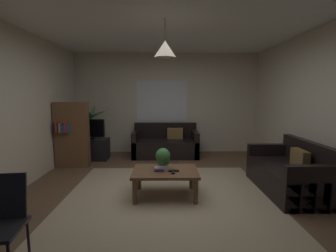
{
  "coord_description": "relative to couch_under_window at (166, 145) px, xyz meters",
  "views": [
    {
      "loc": [
        -0.06,
        -3.61,
        1.57
      ],
      "look_at": [
        0.0,
        0.3,
        1.05
      ],
      "focal_mm": 25.77,
      "sensor_mm": 36.0,
      "label": 1
    }
  ],
  "objects": [
    {
      "name": "book_on_table_2",
      "position": [
        -0.1,
        -2.48,
        0.19
      ],
      "size": [
        0.17,
        0.14,
        0.02
      ],
      "primitive_type": "cube",
      "rotation": [
        0.0,
        0.0,
        0.27
      ],
      "color": "beige",
      "rests_on": "coffee_table"
    },
    {
      "name": "rug",
      "position": [
        0.03,
        -2.61,
        -0.27
      ],
      "size": [
        3.14,
        3.16,
        0.01
      ],
      "primitive_type": "cube",
      "color": "tan",
      "rests_on": "ground"
    },
    {
      "name": "wall_back",
      "position": [
        0.03,
        0.49,
        1.04
      ],
      "size": [
        4.95,
        0.06,
        2.64
      ],
      "primitive_type": "cube",
      "color": "beige",
      "rests_on": "ground"
    },
    {
      "name": "window_pane",
      "position": [
        -0.09,
        0.46,
        1.11
      ],
      "size": [
        1.35,
        0.01,
        1.07
      ],
      "primitive_type": "cube",
      "color": "white"
    },
    {
      "name": "book_on_table_0",
      "position": [
        -0.11,
        -2.48,
        0.15
      ],
      "size": [
        0.15,
        0.12,
        0.02
      ],
      "primitive_type": "cube",
      "rotation": [
        0.0,
        0.0,
        -0.03
      ],
      "color": "#2D4C8C",
      "rests_on": "coffee_table"
    },
    {
      "name": "coffee_table",
      "position": [
        -0.02,
        -2.45,
        0.07
      ],
      "size": [
        0.99,
        0.69,
        0.41
      ],
      "color": "brown",
      "rests_on": "ground"
    },
    {
      "name": "potted_palm_corner",
      "position": [
        -1.93,
        0.16,
        0.32
      ],
      "size": [
        0.88,
        0.87,
        1.37
      ],
      "color": "beige",
      "rests_on": "ground"
    },
    {
      "name": "tv_stand",
      "position": [
        -1.84,
        -0.29,
        -0.03
      ],
      "size": [
        0.9,
        0.44,
        0.5
      ],
      "primitive_type": "cube",
      "color": "black",
      "rests_on": "ground"
    },
    {
      "name": "ceiling",
      "position": [
        0.03,
        -2.41,
        2.38
      ],
      "size": [
        4.83,
        5.75,
        0.02
      ],
      "primitive_type": "cube",
      "color": "white"
    },
    {
      "name": "potted_plant_on_table",
      "position": [
        -0.05,
        -2.43,
        0.31
      ],
      "size": [
        0.23,
        0.24,
        0.34
      ],
      "color": "beige",
      "rests_on": "coffee_table"
    },
    {
      "name": "remote_on_table_1",
      "position": [
        0.11,
        -2.52,
        0.15
      ],
      "size": [
        0.16,
        0.06,
        0.02
      ],
      "primitive_type": "cube",
      "rotation": [
        0.0,
        0.0,
        4.79
      ],
      "color": "black",
      "rests_on": "coffee_table"
    },
    {
      "name": "bookshelf_corner",
      "position": [
        -2.02,
        -0.88,
        0.43
      ],
      "size": [
        0.7,
        0.31,
        1.4
      ],
      "color": "brown",
      "rests_on": "ground"
    },
    {
      "name": "wall_right",
      "position": [
        2.48,
        -2.41,
        1.04
      ],
      "size": [
        0.06,
        5.75,
        2.64
      ],
      "primitive_type": "cube",
      "color": "beige",
      "rests_on": "ground"
    },
    {
      "name": "floor",
      "position": [
        0.03,
        -2.41,
        -0.29
      ],
      "size": [
        4.83,
        5.75,
        0.02
      ],
      "primitive_type": "cube",
      "color": "brown",
      "rests_on": "ground"
    },
    {
      "name": "tv",
      "position": [
        -1.84,
        -0.31,
        0.47
      ],
      "size": [
        0.76,
        0.16,
        0.48
      ],
      "color": "black",
      "rests_on": "tv_stand"
    },
    {
      "name": "pendant_lamp",
      "position": [
        -0.02,
        -2.45,
        1.93
      ],
      "size": [
        0.32,
        0.32,
        0.55
      ],
      "color": "black"
    },
    {
      "name": "book_on_table_1",
      "position": [
        -0.11,
        -2.48,
        0.17
      ],
      "size": [
        0.15,
        0.12,
        0.02
      ],
      "primitive_type": "cube",
      "rotation": [
        0.0,
        0.0,
        -0.02
      ],
      "color": "#72387F",
      "rests_on": "coffee_table"
    },
    {
      "name": "wall_left",
      "position": [
        -2.42,
        -2.41,
        1.04
      ],
      "size": [
        0.06,
        5.75,
        2.64
      ],
      "primitive_type": "cube",
      "color": "beige",
      "rests_on": "ground"
    },
    {
      "name": "remote_on_table_0",
      "position": [
        0.1,
        -2.57,
        0.15
      ],
      "size": [
        0.06,
        0.16,
        0.02
      ],
      "primitive_type": "cube",
      "rotation": [
        0.0,
        0.0,
        6.22
      ],
      "color": "black",
      "rests_on": "coffee_table"
    },
    {
      "name": "couch_right_side",
      "position": [
        1.98,
        -2.3,
        0.0
      ],
      "size": [
        0.8,
        1.5,
        0.82
      ],
      "rotation": [
        0.0,
        0.0,
        -1.57
      ],
      "color": "black",
      "rests_on": "ground"
    },
    {
      "name": "couch_under_window",
      "position": [
        0.0,
        0.0,
        0.0
      ],
      "size": [
        1.63,
        0.8,
        0.82
      ],
      "color": "black",
      "rests_on": "ground"
    }
  ]
}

